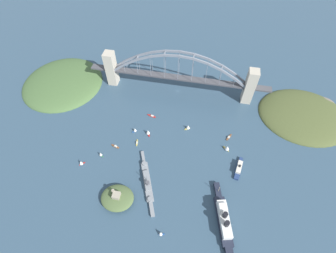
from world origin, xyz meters
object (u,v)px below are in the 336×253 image
object	(u,v)px
fort_island_mid_harbor	(117,198)
small_boat_5	(229,137)
small_boat_2	(115,146)
small_boat_7	(137,143)
harbor_arch_bridge	(178,76)
small_boat_4	(135,130)
small_boat_0	(188,127)
small_boat_1	(161,233)
small_boat_6	(227,148)
small_boat_3	(81,163)
small_boat_9	(101,154)
naval_cruiser	(147,182)
small_boat_10	(152,116)
seaplane_taxiing_near_bridge	(152,74)
harbor_ferry_steamer	(239,168)
ocean_liner	(224,220)
small_boat_8	(148,132)

from	to	relation	value
fort_island_mid_harbor	small_boat_5	world-z (taller)	fort_island_mid_harbor
small_boat_2	small_boat_7	bearing A→B (deg)	-157.45
small_boat_2	fort_island_mid_harbor	bearing A→B (deg)	110.59
harbor_arch_bridge	small_boat_4	bearing A→B (deg)	63.85
small_boat_0	small_boat_1	size ratio (longest dim) A/B	1.02
small_boat_0	small_boat_4	world-z (taller)	small_boat_0
small_boat_1	small_boat_6	bearing A→B (deg)	-117.50
small_boat_3	small_boat_4	world-z (taller)	small_boat_3
small_boat_0	small_boat_6	xyz separation A→B (m)	(-54.48, 24.23, 0.46)
small_boat_9	naval_cruiser	bearing A→B (deg)	159.72
harbor_arch_bridge	small_boat_3	xyz separation A→B (m)	(95.46, 151.65, -26.28)
fort_island_mid_harbor	small_boat_4	bearing A→B (deg)	-85.86
fort_island_mid_harbor	small_boat_2	distance (m)	72.69
small_boat_0	small_boat_7	size ratio (longest dim) A/B	0.77
naval_cruiser	small_boat_4	distance (m)	78.71
small_boat_2	small_boat_10	distance (m)	69.44
seaplane_taxiing_near_bridge	small_boat_4	distance (m)	117.63
harbor_ferry_steamer	small_boat_10	world-z (taller)	harbor_ferry_steamer
small_boat_4	seaplane_taxiing_near_bridge	bearing A→B (deg)	-88.15
ocean_liner	small_boat_7	xyz separation A→B (m)	(118.08, -81.13, -4.98)
small_boat_2	naval_cruiser	bearing A→B (deg)	142.26
harbor_ferry_steamer	small_boat_9	world-z (taller)	harbor_ferry_steamer
seaplane_taxiing_near_bridge	small_boat_6	world-z (taller)	small_boat_6
harbor_ferry_steamer	small_boat_0	xyz separation A→B (m)	(70.25, -50.15, 0.99)
seaplane_taxiing_near_bridge	small_boat_3	size ratio (longest dim) A/B	1.34
small_boat_6	small_boat_10	distance (m)	114.73
fort_island_mid_harbor	small_boat_1	xyz separation A→B (m)	(-55.77, 27.65, -1.14)
small_boat_3	small_boat_8	xyz separation A→B (m)	(-70.21, -61.57, 0.45)
small_boat_9	small_boat_6	bearing A→B (deg)	-165.66
harbor_ferry_steamer	small_boat_8	distance (m)	125.83
small_boat_2	seaplane_taxiing_near_bridge	bearing A→B (deg)	-95.71
small_boat_0	small_boat_5	bearing A→B (deg)	175.48
harbor_ferry_steamer	small_boat_1	size ratio (longest dim) A/B	4.10
small_boat_6	seaplane_taxiing_near_bridge	bearing A→B (deg)	-43.76
small_boat_5	small_boat_6	bearing A→B (deg)	84.58
harbor_arch_bridge	small_boat_6	size ratio (longest dim) A/B	30.18
small_boat_7	small_boat_6	bearing A→B (deg)	-173.80
harbor_arch_bridge	seaplane_taxiing_near_bridge	distance (m)	62.05
ocean_liner	small_boat_9	size ratio (longest dim) A/B	11.59
small_boat_7	harbor_arch_bridge	bearing A→B (deg)	-108.57
small_boat_0	small_boat_3	xyz separation A→B (m)	(121.94, 80.86, -0.02)
seaplane_taxiing_near_bridge	fort_island_mid_harbor	bearing A→B (deg)	92.89
small_boat_2	small_boat_5	bearing A→B (deg)	-163.37
ocean_liner	small_boat_8	bearing A→B (deg)	-42.68
fort_island_mid_harbor	small_boat_8	distance (m)	97.18
harbor_ferry_steamer	fort_island_mid_harbor	bearing A→B (deg)	26.16
ocean_liner	small_boat_2	distance (m)	160.53
small_boat_1	small_boat_2	size ratio (longest dim) A/B	0.67
small_boat_2	small_boat_5	xyz separation A→B (m)	(-145.21, -43.37, -0.00)
small_boat_8	small_boat_10	xyz separation A→B (m)	(2.47, -31.64, -3.44)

